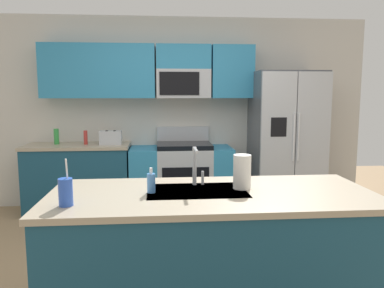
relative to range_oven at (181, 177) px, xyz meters
name	(u,v)px	position (x,y,z in m)	size (l,w,h in m)	color
ground_plane	(197,268)	(0.03, -1.80, -0.44)	(9.00, 9.00, 0.00)	#997A56
kitchen_wall_unit	(172,100)	(-0.11, 0.28, 1.03)	(5.20, 0.43, 2.60)	beige
back_counter	(79,178)	(-1.36, 0.00, 0.01)	(1.35, 0.63, 0.90)	navy
range_oven	(181,177)	(0.00, 0.00, 0.00)	(1.36, 0.61, 1.10)	#B7BABF
refrigerator	(286,141)	(1.41, -0.07, 0.48)	(0.90, 0.76, 1.85)	#4C4F54
island_counter	(212,255)	(0.06, -2.54, 0.01)	(2.20, 0.95, 0.90)	navy
toaster	(111,138)	(-0.92, -0.05, 0.55)	(0.28, 0.16, 0.18)	#B7BABF
pepper_mill	(86,137)	(-1.25, 0.00, 0.55)	(0.05, 0.05, 0.18)	#B2332D
bottle_green	(56,136)	(-1.64, 0.04, 0.56)	(0.07, 0.07, 0.20)	green
sink_faucet	(196,163)	(-0.03, -2.35, 0.62)	(0.08, 0.21, 0.28)	#B7BABF
drink_cup_blue	(66,192)	(-0.85, -2.78, 0.54)	(0.08, 0.08, 0.29)	blue
soap_dispenser	(151,183)	(-0.35, -2.52, 0.53)	(0.06, 0.06, 0.17)	#4C8CD8
paper_towel_roll	(242,172)	(0.28, -2.46, 0.58)	(0.12, 0.12, 0.24)	white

